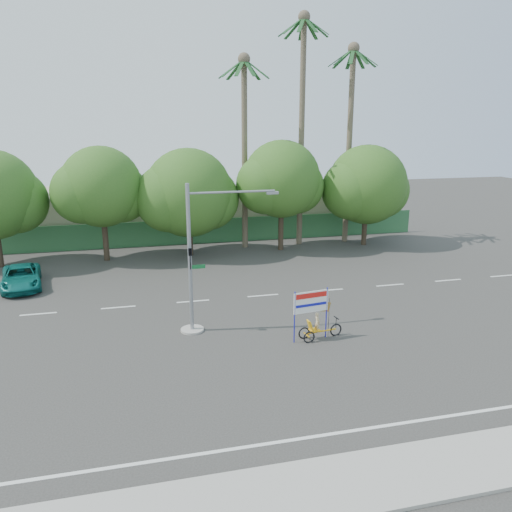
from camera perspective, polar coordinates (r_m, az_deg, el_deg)
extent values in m
plane|color=#33302D|center=(21.02, 0.95, -12.13)|extent=(120.00, 120.00, 0.00)
cube|color=gray|center=(15.02, 8.90, -24.61)|extent=(50.00, 2.40, 0.12)
cube|color=#336B3D|center=(40.78, -6.68, 2.80)|extent=(38.00, 0.08, 2.00)
cube|color=#B7AC92|center=(45.04, -20.22, 4.43)|extent=(12.00, 8.00, 4.00)
cube|color=#B7AC92|center=(46.54, 2.44, 5.42)|extent=(14.00, 8.00, 3.60)
sphere|color=#265619|center=(37.59, -25.79, 5.63)|extent=(4.32, 4.32, 4.32)
cylinder|color=#473828|center=(36.97, -16.86, 2.35)|extent=(0.40, 0.40, 3.74)
sphere|color=#265619|center=(36.41, -17.27, 7.57)|extent=(5.60, 5.60, 5.60)
sphere|color=#265619|center=(36.72, -15.20, 6.84)|extent=(4.03, 4.03, 4.03)
sphere|color=#265619|center=(36.30, -19.24, 6.85)|extent=(4.26, 4.26, 4.26)
cylinder|color=#473828|center=(37.13, -7.56, 2.58)|extent=(0.40, 0.40, 3.30)
sphere|color=#265619|center=(36.61, -7.73, 7.17)|extent=(6.40, 6.40, 6.40)
sphere|color=#265619|center=(37.15, -5.53, 6.53)|extent=(4.61, 4.61, 4.61)
sphere|color=#265619|center=(36.28, -9.94, 6.53)|extent=(4.86, 4.86, 4.86)
cylinder|color=#473828|center=(38.42, 2.87, 3.55)|extent=(0.40, 0.40, 3.87)
sphere|color=#265619|center=(37.87, 2.94, 8.77)|extent=(5.80, 5.80, 5.80)
sphere|color=#265619|center=(38.62, 4.67, 7.94)|extent=(4.18, 4.18, 4.18)
sphere|color=#265619|center=(37.32, 1.10, 8.15)|extent=(4.41, 4.41, 4.41)
cylinder|color=#473828|center=(40.97, 12.31, 3.63)|extent=(0.40, 0.40, 3.43)
sphere|color=#265619|center=(40.49, 12.56, 7.96)|extent=(6.20, 6.20, 6.20)
sphere|color=#265619|center=(41.45, 14.08, 7.27)|extent=(4.46, 4.46, 4.46)
sphere|color=#265619|center=(39.71, 10.87, 7.46)|extent=(4.71, 4.71, 4.71)
cylinder|color=#70604C|center=(39.69, 5.21, 13.43)|extent=(0.44, 0.44, 17.00)
sphere|color=#70604C|center=(40.36, 5.53, 25.58)|extent=(0.90, 0.90, 0.90)
cube|color=#1C4C21|center=(40.55, 6.89, 24.54)|extent=(1.91, 0.28, 1.36)
cube|color=#1C4C21|center=(41.04, 6.25, 24.45)|extent=(1.65, 1.44, 1.36)
cube|color=#1C4C21|center=(41.16, 5.28, 24.44)|extent=(0.61, 1.93, 1.36)
cube|color=#1C4C21|center=(40.86, 4.41, 24.53)|extent=(1.20, 1.80, 1.36)
cube|color=#1C4C21|center=(40.28, 4.03, 24.68)|extent=(1.89, 0.92, 1.36)
cube|color=#1C4C21|center=(39.67, 4.34, 24.82)|extent=(1.89, 0.92, 1.36)
cube|color=#1C4C21|center=(39.33, 5.21, 24.89)|extent=(1.20, 1.80, 1.36)
cube|color=#1C4C21|center=(39.43, 6.23, 24.84)|extent=(0.61, 1.93, 1.36)
cube|color=#1C4C21|center=(39.92, 6.89, 24.70)|extent=(1.65, 1.44, 1.36)
cylinder|color=#70604C|center=(41.19, 10.57, 11.91)|extent=(0.44, 0.44, 15.00)
sphere|color=#70604C|center=(41.49, 11.11, 22.29)|extent=(0.90, 0.90, 0.90)
cube|color=#1C4C21|center=(41.80, 12.32, 21.27)|extent=(1.91, 0.28, 1.36)
cube|color=#1C4C21|center=(42.25, 11.65, 21.23)|extent=(1.65, 1.44, 1.36)
cube|color=#1C4C21|center=(42.32, 10.72, 21.26)|extent=(0.61, 1.93, 1.36)
cube|color=#1C4C21|center=(41.97, 9.94, 21.35)|extent=(1.20, 1.80, 1.36)
cube|color=#1C4C21|center=(41.35, 9.66, 21.46)|extent=(1.89, 0.92, 1.36)
cube|color=#1C4C21|center=(40.76, 10.04, 21.54)|extent=(1.89, 0.92, 1.36)
cube|color=#1C4C21|center=(40.48, 10.92, 21.55)|extent=(1.20, 1.80, 1.36)
cube|color=#1C4C21|center=(40.64, 11.86, 21.48)|extent=(0.61, 1.93, 1.36)
cube|color=#1C4C21|center=(41.16, 12.41, 21.36)|extent=(1.65, 1.44, 1.36)
cylinder|color=#70604C|center=(38.56, -1.31, 11.20)|extent=(0.44, 0.44, 14.00)
sphere|color=#70604C|center=(38.72, -1.38, 21.60)|extent=(0.90, 0.90, 0.90)
cube|color=#1C4C21|center=(38.86, 0.08, 20.60)|extent=(1.91, 0.28, 1.36)
cube|color=#1C4C21|center=(39.40, -0.48, 20.52)|extent=(1.65, 1.44, 1.36)
cube|color=#1C4C21|center=(39.59, -1.43, 20.49)|extent=(0.61, 1.93, 1.36)
cube|color=#1C4C21|center=(39.35, -2.36, 20.52)|extent=(1.20, 1.80, 1.36)
cube|color=#1C4C21|center=(38.79, -2.84, 20.59)|extent=(1.89, 0.92, 1.36)
cube|color=#1C4C21|center=(38.16, -2.65, 20.69)|extent=(1.89, 0.92, 1.36)
cube|color=#1C4C21|center=(37.76, -1.83, 20.75)|extent=(1.20, 1.80, 1.36)
cube|color=#1C4C21|center=(37.78, -0.79, 20.75)|extent=(0.61, 1.93, 1.36)
cube|color=#1C4C21|center=(38.22, -0.03, 20.69)|extent=(1.65, 1.44, 1.36)
cylinder|color=gray|center=(24.16, -7.29, -8.35)|extent=(1.10, 1.10, 0.10)
cylinder|color=gray|center=(23.02, -7.57, -0.44)|extent=(0.18, 0.18, 7.00)
cylinder|color=gray|center=(22.69, -2.78, 7.32)|extent=(4.00, 0.10, 0.10)
cube|color=gray|center=(23.13, 1.89, 7.23)|extent=(0.55, 0.20, 0.12)
imported|color=black|center=(22.78, -7.52, -0.34)|extent=(0.16, 0.20, 1.00)
cube|color=#14662D|center=(23.15, -6.68, -1.22)|extent=(0.70, 0.04, 0.18)
torus|color=black|center=(23.70, 9.10, -8.33)|extent=(0.61, 0.15, 0.61)
torus|color=black|center=(23.22, 5.51, -8.76)|extent=(0.57, 0.14, 0.57)
torus|color=black|center=(22.82, 6.08, -9.22)|extent=(0.57, 0.14, 0.57)
cube|color=#F5AD15|center=(23.32, 7.48, -8.52)|extent=(1.51, 0.26, 0.05)
cube|color=#F5AD15|center=(23.01, 5.80, -8.95)|extent=(0.13, 0.54, 0.04)
cube|color=#F5AD15|center=(23.11, 6.71, -8.38)|extent=(0.49, 0.43, 0.05)
cube|color=#F5AD15|center=(22.91, 6.19, -7.90)|extent=(0.25, 0.40, 0.48)
cylinder|color=black|center=(23.56, 9.14, -7.53)|extent=(0.03, 0.03, 0.49)
cube|color=black|center=(23.47, 9.16, -6.99)|extent=(0.09, 0.40, 0.04)
imported|color=#CCB284|center=(23.04, 7.03, -7.55)|extent=(0.28, 0.38, 0.97)
cylinder|color=#181BB6|center=(22.38, 4.42, -7.01)|extent=(0.06, 0.06, 2.41)
cylinder|color=#181BB6|center=(23.09, 8.04, -6.41)|extent=(0.06, 0.06, 2.41)
cube|color=white|center=(22.50, 6.31, -5.23)|extent=(1.69, 0.28, 0.98)
cube|color=red|center=(22.37, 6.37, -4.50)|extent=(1.51, 0.22, 0.23)
cube|color=#181BB6|center=(22.52, 6.34, -5.58)|extent=(1.51, 0.22, 0.13)
cylinder|color=black|center=(23.25, 8.31, -6.98)|extent=(0.02, 0.02, 1.88)
cube|color=red|center=(22.89, 7.68, -5.75)|extent=(0.79, 0.13, 0.59)
imported|color=#0E635D|center=(32.90, -25.25, -2.20)|extent=(2.89, 4.97, 1.30)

